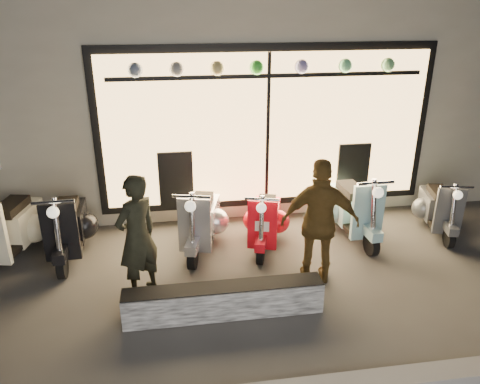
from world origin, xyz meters
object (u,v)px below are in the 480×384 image
object	(u,v)px
scooter_silver	(201,218)
woman	(320,223)
graffiti_barrier	(224,301)
scooter_red	(266,219)
man	(137,236)

from	to	relation	value
scooter_silver	woman	size ratio (longest dim) A/B	0.85
graffiti_barrier	scooter_red	world-z (taller)	scooter_red
scooter_silver	scooter_red	world-z (taller)	scooter_silver
scooter_silver	man	world-z (taller)	man
graffiti_barrier	scooter_silver	distance (m)	1.84
man	woman	distance (m)	2.30
scooter_silver	scooter_red	size ratio (longest dim) A/B	1.10
graffiti_barrier	scooter_silver	bearing A→B (deg)	93.70
graffiti_barrier	man	world-z (taller)	man
scooter_silver	woman	xyz separation A→B (m)	(1.43, -1.26, 0.44)
graffiti_barrier	man	xyz separation A→B (m)	(-0.99, 0.63, 0.60)
scooter_red	woman	distance (m)	1.34
scooter_red	man	bearing A→B (deg)	-131.71
scooter_silver	graffiti_barrier	bearing A→B (deg)	-72.04
graffiti_barrier	scooter_silver	size ratio (longest dim) A/B	1.62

